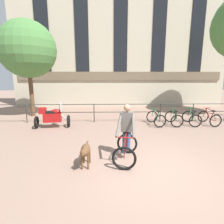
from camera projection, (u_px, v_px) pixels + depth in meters
name	position (u px, v px, depth m)	size (l,w,h in m)	color
ground_plane	(149.00, 169.00, 4.85)	(60.00, 60.00, 0.00)	#8E7060
canal_railing	(127.00, 110.00, 9.81)	(15.05, 0.05, 1.05)	#2D2B28
building_facade	(120.00, 41.00, 14.54)	(18.00, 0.72, 11.01)	#BCB299
cyclist_with_bike	(126.00, 135.00, 5.32)	(0.89, 1.28, 1.70)	black
dog	(85.00, 151.00, 4.87)	(0.28, 0.97, 0.67)	brown
parked_motorcycle	(52.00, 117.00, 8.72)	(1.74, 0.82, 1.35)	black
parked_bicycle_near_lamp	(156.00, 118.00, 9.27)	(0.80, 1.19, 0.86)	black
parked_bicycle_mid_left	(174.00, 118.00, 9.30)	(0.72, 1.14, 0.86)	black
parked_bicycle_mid_right	(191.00, 118.00, 9.33)	(0.76, 1.17, 0.86)	black
parked_bicycle_far_end	(209.00, 118.00, 9.36)	(0.73, 1.15, 0.86)	black
tree_canalside_left	(28.00, 50.00, 10.71)	(3.46, 3.46, 5.91)	brown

